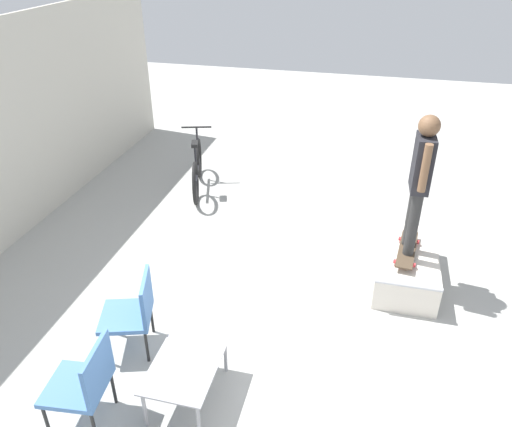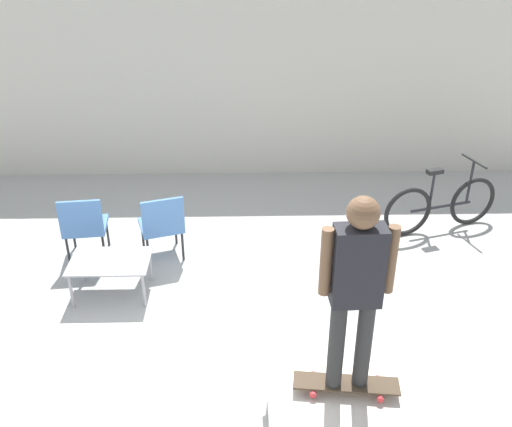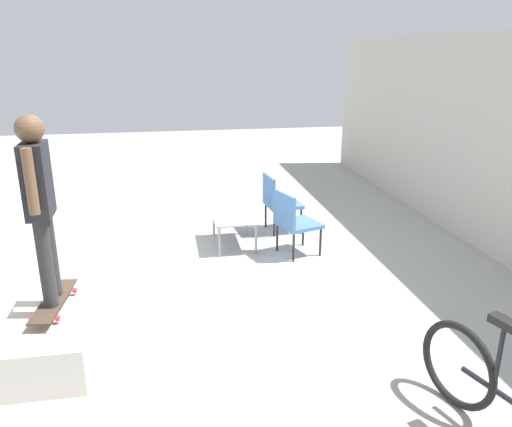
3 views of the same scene
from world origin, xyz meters
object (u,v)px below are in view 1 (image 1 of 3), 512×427
Objects in this scene: person_skater at (421,175)px; patio_chair_left at (85,381)px; coffee_table at (186,367)px; patio_chair_right at (134,310)px; bicycle at (197,169)px; skateboard_on_ramp at (407,249)px; skate_ramp_box at (405,266)px.

patio_chair_left is at bearing 133.17° from person_skater.
coffee_table is 1.00× the size of patio_chair_right.
patio_chair_left and patio_chair_right have the same top height.
bicycle is (4.27, 1.43, -0.02)m from coffee_table.
person_skater is 4.11m from bicycle.
skateboard_on_ramp is at bearing -40.44° from coffee_table.
person_skater is 1.88× the size of patio_chair_left.
coffee_table is at bearing -178.23° from bicycle.
skate_ramp_box is at bearing 107.01° from patio_chair_right.
skate_ramp_box is at bearing -39.91° from coffee_table.
patio_chair_left reaches higher than coffee_table.
patio_chair_left reaches higher than skateboard_on_ramp.
patio_chair_right reaches higher than coffee_table.
patio_chair_right is (0.97, 0.00, 0.00)m from patio_chair_left.
skate_ramp_box is 1.61× the size of skateboard_on_ramp.
person_skater is 4.11m from patio_chair_left.
coffee_table is at bearing 115.33° from patio_chair_left.
skateboard_on_ramp is 3.12m from coffee_table.
person_skater is at bearing -40.44° from coffee_table.
person_skater is (0.00, 0.00, 1.02)m from skateboard_on_ramp.
skate_ramp_box is 1.57× the size of patio_chair_left.
skateboard_on_ramp is at bearing -92.39° from person_skater.
patio_chair_right is at bearing 56.63° from coffee_table.
patio_chair_left is 1.00× the size of patio_chair_right.
patio_chair_left is at bearing 171.26° from bicycle.
patio_chair_right is (-1.94, 2.81, 0.30)m from skate_ramp_box.
person_skater reaches higher than skate_ramp_box.
skate_ramp_box is 0.31m from skateboard_on_ramp.
skate_ramp_box is at bearing -19.11° from person_skater.
bicycle is at bearing 58.89° from person_skater.
bicycle is (1.82, 3.48, 0.17)m from skate_ramp_box.
person_skater is 1.01× the size of bicycle.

